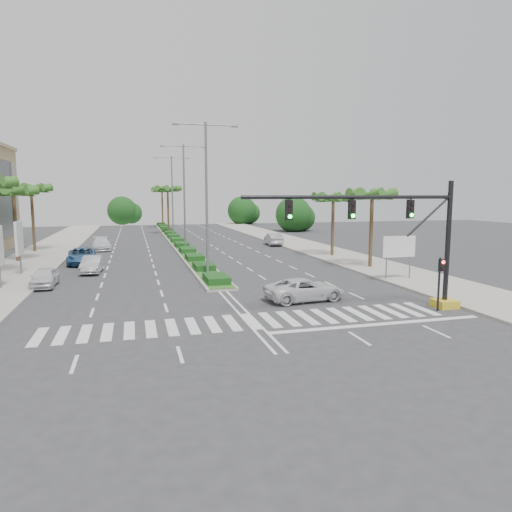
# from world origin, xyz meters

# --- Properties ---
(ground) EXTENTS (160.00, 160.00, 0.00)m
(ground) POSITION_xyz_m (0.00, 0.00, 0.00)
(ground) COLOR #333335
(ground) RESTS_ON ground
(footpath_right) EXTENTS (6.00, 120.00, 0.15)m
(footpath_right) POSITION_xyz_m (15.20, 20.00, 0.07)
(footpath_right) COLOR gray
(footpath_right) RESTS_ON ground
(footpath_left) EXTENTS (6.00, 120.00, 0.15)m
(footpath_left) POSITION_xyz_m (-15.20, 20.00, 0.07)
(footpath_left) COLOR gray
(footpath_left) RESTS_ON ground
(median) EXTENTS (2.20, 75.00, 0.20)m
(median) POSITION_xyz_m (0.00, 45.00, 0.10)
(median) COLOR gray
(median) RESTS_ON ground
(median_grass) EXTENTS (1.80, 75.00, 0.04)m
(median_grass) POSITION_xyz_m (0.00, 45.00, 0.22)
(median_grass) COLOR #30581E
(median_grass) RESTS_ON median
(signal_gantry) EXTENTS (12.60, 1.20, 7.20)m
(signal_gantry) POSITION_xyz_m (9.27, -0.00, 3.46)
(signal_gantry) COLOR gold
(signal_gantry) RESTS_ON ground
(pedestrian_signal) EXTENTS (0.28, 0.36, 3.00)m
(pedestrian_signal) POSITION_xyz_m (10.60, -0.68, 2.04)
(pedestrian_signal) COLOR black
(pedestrian_signal) RESTS_ON ground
(direction_sign) EXTENTS (2.70, 0.11, 3.40)m
(direction_sign) POSITION_xyz_m (13.50, 7.99, 2.45)
(direction_sign) COLOR slate
(direction_sign) RESTS_ON ground
(billboard_far) EXTENTS (0.18, 2.10, 4.35)m
(billboard_far) POSITION_xyz_m (-14.50, 18.00, 2.96)
(billboard_far) COLOR slate
(billboard_far) RESTS_ON ground
(palm_left_far) EXTENTS (4.57, 4.68, 7.35)m
(palm_left_far) POSITION_xyz_m (-16.50, 26.00, 6.50)
(palm_left_far) COLOR brown
(palm_left_far) RESTS_ON ground
(palm_left_end) EXTENTS (4.57, 4.68, 7.75)m
(palm_left_end) POSITION_xyz_m (-16.50, 34.00, 6.88)
(palm_left_end) COLOR brown
(palm_left_end) RESTS_ON ground
(palm_right_near) EXTENTS (4.57, 4.68, 7.05)m
(palm_right_near) POSITION_xyz_m (14.50, 14.00, 6.20)
(palm_right_near) COLOR brown
(palm_right_near) RESTS_ON ground
(palm_right_far) EXTENTS (4.57, 4.68, 6.75)m
(palm_right_far) POSITION_xyz_m (14.50, 22.00, 5.91)
(palm_right_far) COLOR brown
(palm_right_far) RESTS_ON ground
(palm_median_a) EXTENTS (4.57, 4.68, 8.05)m
(palm_median_a) POSITION_xyz_m (0.00, 55.00, 7.17)
(palm_median_a) COLOR brown
(palm_median_a) RESTS_ON ground
(palm_median_b) EXTENTS (4.57, 4.68, 8.05)m
(palm_median_b) POSITION_xyz_m (0.00, 70.00, 7.17)
(palm_median_b) COLOR brown
(palm_median_b) RESTS_ON ground
(streetlight_near) EXTENTS (5.10, 0.25, 12.00)m
(streetlight_near) POSITION_xyz_m (0.00, 14.00, 6.81)
(streetlight_near) COLOR slate
(streetlight_near) RESTS_ON ground
(streetlight_mid) EXTENTS (5.10, 0.25, 12.00)m
(streetlight_mid) POSITION_xyz_m (0.00, 30.00, 6.81)
(streetlight_mid) COLOR slate
(streetlight_mid) RESTS_ON ground
(streetlight_far) EXTENTS (5.10, 0.25, 12.00)m
(streetlight_far) POSITION_xyz_m (0.00, 46.00, 6.81)
(streetlight_far) COLOR slate
(streetlight_far) RESTS_ON ground
(car_parked_a) EXTENTS (1.62, 3.97, 1.35)m
(car_parked_a) POSITION_xyz_m (-11.80, 12.39, 0.67)
(car_parked_a) COLOR silver
(car_parked_a) RESTS_ON ground
(car_parked_b) EXTENTS (1.77, 4.33, 1.40)m
(car_parked_b) POSITION_xyz_m (-9.06, 17.83, 0.70)
(car_parked_b) COLOR silver
(car_parked_b) RESTS_ON ground
(car_parked_c) EXTENTS (2.95, 5.65, 1.52)m
(car_parked_c) POSITION_xyz_m (-10.41, 23.18, 0.76)
(car_parked_c) COLOR #2D598A
(car_parked_c) RESTS_ON ground
(car_parked_d) EXTENTS (2.54, 5.23, 1.47)m
(car_parked_d) POSITION_xyz_m (-9.38, 34.41, 0.73)
(car_parked_d) COLOR white
(car_parked_d) RESTS_ON ground
(car_crossing) EXTENTS (5.17, 2.81, 1.37)m
(car_crossing) POSITION_xyz_m (4.36, 3.71, 0.69)
(car_crossing) COLOR white
(car_crossing) RESTS_ON ground
(car_right) EXTENTS (2.04, 4.86, 1.56)m
(car_right) POSITION_xyz_m (11.80, 34.14, 0.78)
(car_right) COLOR #B4B4B9
(car_right) RESTS_ON ground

